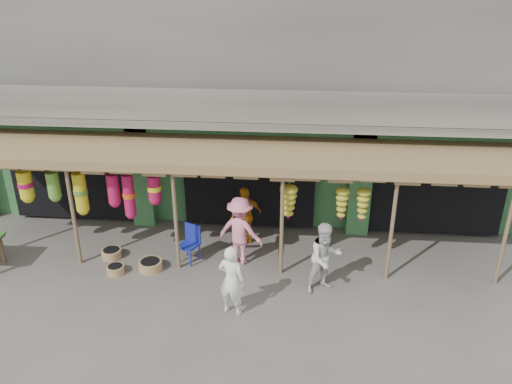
# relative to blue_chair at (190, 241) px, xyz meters

# --- Properties ---
(ground) EXTENTS (80.00, 80.00, 0.00)m
(ground) POSITION_rel_blue_chair_xyz_m (1.28, -0.21, -0.53)
(ground) COLOR #514C47
(ground) RESTS_ON ground
(building) EXTENTS (16.40, 6.80, 7.00)m
(building) POSITION_rel_blue_chair_xyz_m (1.28, 4.66, 2.84)
(building) COLOR gray
(building) RESTS_ON ground
(awning) EXTENTS (14.00, 2.70, 2.79)m
(awning) POSITION_rel_blue_chair_xyz_m (1.12, 0.59, 2.05)
(awning) COLOR brown
(awning) RESTS_ON ground
(blue_chair) EXTENTS (0.59, 0.60, 0.94)m
(blue_chair) POSITION_rel_blue_chair_xyz_m (0.00, 0.00, 0.00)
(blue_chair) COLOR navy
(blue_chair) RESTS_ON ground
(basket_left) EXTENTS (0.63, 0.63, 0.21)m
(basket_left) POSITION_rel_blue_chair_xyz_m (-2.04, -0.07, -0.42)
(basket_left) COLOR olive
(basket_left) RESTS_ON ground
(basket_mid) EXTENTS (0.76, 0.76, 0.22)m
(basket_mid) POSITION_rel_blue_chair_xyz_m (-0.89, -0.55, -0.41)
(basket_mid) COLOR olive
(basket_mid) RESTS_ON ground
(basket_right) EXTENTS (0.52, 0.52, 0.19)m
(basket_right) POSITION_rel_blue_chair_xyz_m (-1.68, -0.79, -0.43)
(basket_right) COLOR #A0844A
(basket_right) RESTS_ON ground
(person_front) EXTENTS (0.67, 0.54, 1.59)m
(person_front) POSITION_rel_blue_chair_xyz_m (1.32, -2.02, 0.27)
(person_front) COLOR white
(person_front) RESTS_ON ground
(person_right) EXTENTS (1.01, 0.93, 1.67)m
(person_right) POSITION_rel_blue_chair_xyz_m (3.28, -1.01, 0.31)
(person_right) COLOR beige
(person_right) RESTS_ON ground
(person_vendor) EXTENTS (0.98, 0.91, 1.61)m
(person_vendor) POSITION_rel_blue_chair_xyz_m (1.28, 0.94, 0.28)
(person_vendor) COLOR orange
(person_vendor) RESTS_ON ground
(person_shopper) EXTENTS (1.28, 0.97, 1.76)m
(person_shopper) POSITION_rel_blue_chair_xyz_m (1.26, -0.00, 0.35)
(person_shopper) COLOR pink
(person_shopper) RESTS_ON ground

